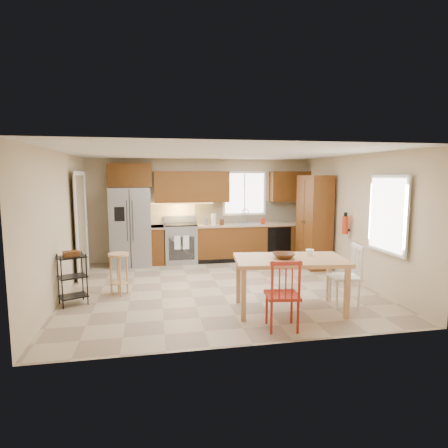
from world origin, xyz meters
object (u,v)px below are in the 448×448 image
object	(u,v)px
range_stove	(181,244)
chair_white	(344,276)
fire_extinguisher	(345,225)
dining_table	(289,285)
chair_red	(282,294)
bar_stool	(119,274)
pantry	(314,222)
table_bowl	(284,259)
refrigerator	(131,227)
utility_cart	(73,279)
table_jar	(310,254)
soap_bottle	(263,220)

from	to	relation	value
range_stove	chair_white	xyz separation A→B (m)	(2.37, -3.54, 0.03)
fire_extinguisher	dining_table	distance (m)	2.45
chair_red	bar_stool	distance (m)	3.05
chair_red	chair_white	world-z (taller)	same
pantry	bar_stool	world-z (taller)	pantry
chair_white	bar_stool	size ratio (longest dim) A/B	1.34
chair_red	table_bowl	size ratio (longest dim) A/B	2.90
refrigerator	utility_cart	xyz separation A→B (m)	(-0.80, -2.61, -0.49)
fire_extinguisher	table_jar	distance (m)	2.03
pantry	bar_stool	size ratio (longest dim) A/B	2.84
range_stove	table_jar	size ratio (longest dim) A/B	5.96
utility_cart	table_jar	bearing A→B (deg)	-36.07
chair_red	utility_cart	size ratio (longest dim) A/B	1.17
bar_stool	soap_bottle	bearing A→B (deg)	19.52
bar_stool	range_stove	bearing A→B (deg)	46.97
refrigerator	soap_bottle	distance (m)	3.18
dining_table	utility_cart	size ratio (longest dim) A/B	2.00
pantry	dining_table	xyz separation A→B (m)	(-1.56, -2.61, -0.64)
refrigerator	fire_extinguisher	bearing A→B (deg)	-24.52
refrigerator	range_stove	xyz separation A→B (m)	(1.15, 0.06, -0.45)
table_jar	utility_cart	bearing A→B (deg)	167.70
pantry	chair_red	distance (m)	3.82
fire_extinguisher	table_bowl	xyz separation A→B (m)	(-1.87, -1.56, -0.27)
dining_table	utility_cart	xyz separation A→B (m)	(-3.37, 0.92, 0.01)
chair_red	utility_cart	world-z (taller)	chair_red
fire_extinguisher	table_jar	bearing A→B (deg)	-133.77
soap_bottle	chair_red	xyz separation A→B (m)	(-0.96, -4.16, -0.50)
pantry	range_stove	bearing A→B (deg)	161.71
fire_extinguisher	bar_stool	xyz separation A→B (m)	(-4.43, -0.24, -0.73)
refrigerator	bar_stool	world-z (taller)	refrigerator
table_jar	bar_stool	size ratio (longest dim) A/B	0.21
fire_extinguisher	utility_cart	size ratio (longest dim) A/B	0.43
refrigerator	chair_white	xyz separation A→B (m)	(3.52, -3.48, -0.42)
utility_cart	chair_red	bearing A→B (deg)	-51.24
pantry	table_jar	distance (m)	2.78
pantry	table_bowl	size ratio (longest dim) A/B	6.17
table_bowl	table_jar	size ratio (longest dim) A/B	2.20
refrigerator	dining_table	world-z (taller)	refrigerator
soap_bottle	dining_table	distance (m)	3.61
utility_cart	pantry	bearing A→B (deg)	-4.85
fire_extinguisher	table_bowl	world-z (taller)	fire_extinguisher
soap_bottle	bar_stool	distance (m)	4.00
dining_table	chair_white	xyz separation A→B (m)	(0.95, 0.05, 0.08)
range_stove	dining_table	xyz separation A→B (m)	(1.42, -3.59, -0.05)
dining_table	soap_bottle	bearing A→B (deg)	87.49
range_stove	pantry	size ratio (longest dim) A/B	0.44
pantry	table_bowl	bearing A→B (deg)	-122.55
bar_stool	pantry	bearing A→B (deg)	2.76
range_stove	pantry	xyz separation A→B (m)	(2.98, -0.99, 0.59)
fire_extinguisher	bar_stool	bearing A→B (deg)	-176.92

